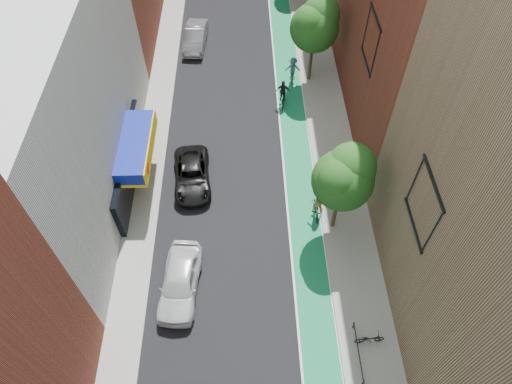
{
  "coord_description": "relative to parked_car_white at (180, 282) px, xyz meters",
  "views": [
    {
      "loc": [
        0.54,
        -5.27,
        23.01
      ],
      "look_at": [
        1.04,
        11.61,
        1.5
      ],
      "focal_mm": 32.0,
      "sensor_mm": 36.0,
      "label": 1
    }
  ],
  "objects": [
    {
      "name": "bike_lane",
      "position": [
        7.2,
        19.86,
        -0.82
      ],
      "size": [
        2.0,
        68.0,
        0.01
      ],
      "primitive_type": "cube",
      "color": "#167E4F",
      "rests_on": "ground"
    },
    {
      "name": "sidewalk_left",
      "position": [
        -2.8,
        19.86,
        -0.76
      ],
      "size": [
        2.0,
        68.0,
        0.15
      ],
      "primitive_type": "cube",
      "color": "gray",
      "rests_on": "ground"
    },
    {
      "name": "tree_near",
      "position": [
        8.85,
        3.88,
        3.82
      ],
      "size": [
        3.4,
        3.36,
        6.42
      ],
      "color": "#332619",
      "rests_on": "ground"
    },
    {
      "name": "parked_car_silver",
      "position": [
        -0.36,
        22.88,
        -0.05
      ],
      "size": [
        2.02,
        4.83,
        1.55
      ],
      "primitive_type": "imported",
      "rotation": [
        0.0,
        0.0,
        -0.08
      ],
      "color": "gray",
      "rests_on": "ground"
    },
    {
      "name": "parked_car_black",
      "position": [
        0.2,
        7.63,
        -0.15
      ],
      "size": [
        2.65,
        5.05,
        1.35
      ],
      "primitive_type": "imported",
      "rotation": [
        0.0,
        0.0,
        0.08
      ],
      "color": "black",
      "rests_on": "ground"
    },
    {
      "name": "sidewalk_right",
      "position": [
        9.7,
        19.86,
        -0.76
      ],
      "size": [
        3.0,
        68.0,
        0.15
      ],
      "primitive_type": "cube",
      "color": "gray",
      "rests_on": "ground"
    },
    {
      "name": "tree_mid",
      "position": [
        8.85,
        17.88,
        4.06
      ],
      "size": [
        3.55,
        3.53,
        6.74
      ],
      "color": "#332619",
      "rests_on": "ground"
    },
    {
      "name": "cyclist_lane_mid",
      "position": [
        6.53,
        15.02,
        -0.05
      ],
      "size": [
        1.06,
        1.9,
        2.1
      ],
      "rotation": [
        0.0,
        0.0,
        3.05
      ],
      "color": "black",
      "rests_on": "ground"
    },
    {
      "name": "building_left_white",
      "position": [
        -7.8,
        7.86,
        5.17
      ],
      "size": [
        8.0,
        20.0,
        12.0
      ],
      "primitive_type": "cube",
      "color": "silver",
      "rests_on": "ground"
    },
    {
      "name": "cyclist_lane_far",
      "position": [
        7.46,
        17.76,
        0.16
      ],
      "size": [
        1.18,
        1.56,
        2.12
      ],
      "rotation": [
        0.0,
        0.0,
        3.08
      ],
      "color": "black",
      "rests_on": "ground"
    },
    {
      "name": "parked_car_white",
      "position": [
        0.0,
        0.0,
        0.0
      ],
      "size": [
        2.37,
        5.03,
        1.66
      ],
      "primitive_type": "imported",
      "rotation": [
        0.0,
        0.0,
        -0.09
      ],
      "color": "silver",
      "rests_on": "ground"
    },
    {
      "name": "parked_bike_far",
      "position": [
        9.68,
        -3.29,
        -0.28
      ],
      "size": [
        1.55,
        0.62,
        0.8
      ],
      "primitive_type": "imported",
      "rotation": [
        0.0,
        0.0,
        1.63
      ],
      "color": "black",
      "rests_on": "sidewalk_right"
    },
    {
      "name": "cyclist_lane_near",
      "position": [
        7.9,
        4.81,
        0.06
      ],
      "size": [
        0.87,
        1.8,
        2.11
      ],
      "rotation": [
        0.0,
        0.0,
        3.16
      ],
      "color": "black",
      "rests_on": "ground"
    }
  ]
}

